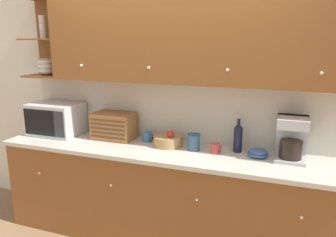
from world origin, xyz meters
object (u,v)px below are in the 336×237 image
(wine_glass, at_px, (95,121))
(bowl_stack_on_counter, at_px, (258,153))
(mug, at_px, (216,148))
(storage_canister, at_px, (194,142))
(wine_bottle, at_px, (238,137))
(fruit_basket, at_px, (168,140))
(microwave, at_px, (56,119))
(mug_blue_second, at_px, (147,137))
(bread_box, at_px, (114,126))
(coffee_maker, at_px, (292,138))

(wine_glass, bearing_deg, bowl_stack_on_counter, -4.82)
(wine_glass, distance_m, mug, 1.39)
(storage_canister, bearing_deg, wine_bottle, 13.55)
(fruit_basket, bearing_deg, wine_bottle, 4.88)
(fruit_basket, bearing_deg, storage_canister, -7.89)
(microwave, height_order, mug_blue_second, microwave)
(mug, bearing_deg, fruit_basket, 173.92)
(storage_canister, height_order, bowl_stack_on_counter, storage_canister)
(bread_box, relative_size, mug_blue_second, 4.04)
(microwave, xyz_separation_m, mug_blue_second, (1.04, 0.09, -0.12))
(coffee_maker, bearing_deg, mug, -174.14)
(wine_bottle, bearing_deg, mug, -149.47)
(fruit_basket, xyz_separation_m, coffee_maker, (1.11, 0.01, 0.14))
(wine_bottle, relative_size, coffee_maker, 0.82)
(fruit_basket, relative_size, mug, 2.88)
(microwave, bearing_deg, bowl_stack_on_counter, 0.33)
(bread_box, xyz_separation_m, storage_canister, (0.88, -0.07, -0.06))
(wine_glass, relative_size, coffee_maker, 0.53)
(wine_bottle, bearing_deg, coffee_maker, -5.29)
(coffee_maker, bearing_deg, bread_box, 179.35)
(microwave, xyz_separation_m, mug, (1.76, -0.03, -0.12))
(mug_blue_second, bearing_deg, microwave, -175.18)
(bread_box, height_order, coffee_maker, coffee_maker)
(microwave, height_order, coffee_maker, coffee_maker)
(microwave, relative_size, bread_box, 1.25)
(mug, height_order, wine_bottle, wine_bottle)
(wine_bottle, xyz_separation_m, coffee_maker, (0.45, -0.04, 0.05))
(wine_glass, xyz_separation_m, bread_box, (0.30, -0.10, -0.00))
(mug, bearing_deg, coffee_maker, 5.86)
(microwave, height_order, storage_canister, microwave)
(wine_glass, bearing_deg, bread_box, -18.68)
(mug, relative_size, bowl_stack_on_counter, 0.54)
(microwave, distance_m, wine_glass, 0.41)
(wine_bottle, bearing_deg, storage_canister, -166.45)
(mug, xyz_separation_m, coffee_maker, (0.64, 0.07, 0.14))
(bread_box, xyz_separation_m, coffee_maker, (1.72, -0.02, 0.05))
(bread_box, bearing_deg, mug_blue_second, 4.43)
(mug_blue_second, bearing_deg, storage_canister, -10.90)
(mug, bearing_deg, microwave, 179.17)
(wine_glass, distance_m, mug_blue_second, 0.67)
(bread_box, xyz_separation_m, fruit_basket, (0.60, -0.03, -0.08))
(wine_bottle, relative_size, bowl_stack_on_counter, 1.74)
(microwave, height_order, fruit_basket, microwave)
(bread_box, xyz_separation_m, mug_blue_second, (0.36, 0.03, -0.09))
(wine_glass, distance_m, wine_bottle, 1.56)
(wine_glass, xyz_separation_m, storage_canister, (1.17, -0.17, -0.06))
(wine_bottle, bearing_deg, microwave, -177.58)
(fruit_basket, height_order, coffee_maker, coffee_maker)
(microwave, distance_m, storage_canister, 1.55)
(bread_box, bearing_deg, wine_glass, 161.32)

